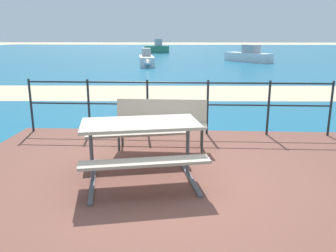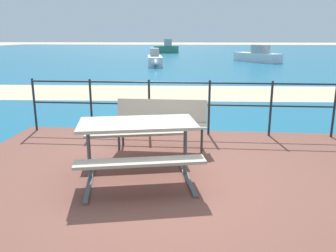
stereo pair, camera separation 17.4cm
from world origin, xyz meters
name	(u,v)px [view 2 (the right image)]	position (x,y,z in m)	size (l,w,h in m)	color
ground_plane	(169,185)	(0.00, 0.00, 0.00)	(240.00, 240.00, 0.00)	beige
patio_paving	(169,183)	(0.00, 0.00, 0.03)	(6.40, 5.20, 0.06)	brown
sea_water	(195,53)	(0.00, 40.00, 0.01)	(90.00, 90.00, 0.01)	#196B8E
beach_strip	(187,93)	(0.00, 7.91, 0.01)	(54.00, 3.48, 0.01)	beige
picnic_table	(138,136)	(-0.43, 0.10, 0.65)	(1.84, 1.81, 0.78)	tan
park_bench	(161,119)	(-0.25, 1.43, 0.57)	(1.57, 0.44, 0.83)	#BCAD93
railing_fence	(179,101)	(0.00, 2.36, 0.73)	(5.94, 0.04, 1.07)	#1E2328
boat_near	(155,60)	(-2.60, 19.55, 0.41)	(1.50, 4.38, 1.17)	silver
boat_mid	(165,49)	(-3.65, 38.45, 0.55)	(3.47, 1.93, 1.67)	#338466
boat_far	(256,56)	(4.94, 23.86, 0.46)	(3.46, 4.52, 1.33)	silver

